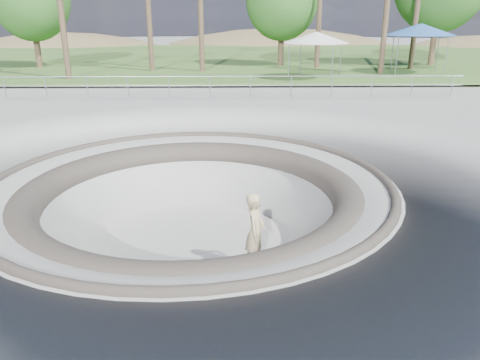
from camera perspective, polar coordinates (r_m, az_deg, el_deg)
The scene contains 10 objects.
ground at distance 11.92m, azimuth -6.10°, elevation -0.26°, with size 180.00×180.00×0.00m, color #A7A7A2.
skate_bowl at distance 12.65m, azimuth -5.80°, elevation -8.08°, with size 14.00×14.00×4.10m.
grass_strip at distance 45.34m, azimuth -2.46°, elevation 14.70°, with size 180.00×36.00×0.12m.
distant_hills at distance 69.28m, azimuth 1.24°, elevation 10.34°, with size 103.20×45.00×28.60m.
safety_railing at distance 23.43m, azimuth -3.70°, elevation 11.33°, with size 25.00×0.06×1.03m.
skateboard at distance 11.64m, azimuth 1.82°, elevation -10.65°, with size 0.76×0.49×0.08m.
skater at distance 11.18m, azimuth 1.87°, elevation -6.33°, with size 0.70×0.46×1.92m, color tan.
canopy_white at distance 29.65m, azimuth 9.31°, elevation 16.75°, with size 5.05×5.05×2.77m.
canopy_blue at distance 34.42m, azimuth 21.18°, elevation 16.73°, with size 6.18×6.18×3.20m.
bushy_tree_mid at distance 37.63m, azimuth 5.16°, elevation 21.01°, with size 5.45×4.95×7.86m.
Camera 1 is at (1.06, -11.17, 4.01)m, focal length 35.00 mm.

